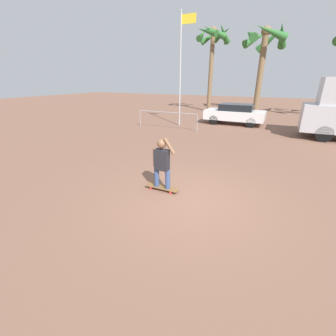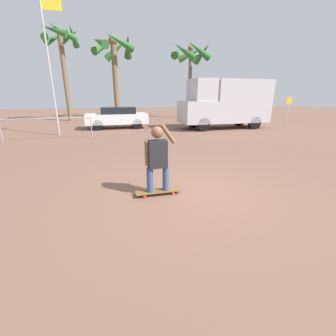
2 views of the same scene
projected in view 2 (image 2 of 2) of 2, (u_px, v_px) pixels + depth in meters
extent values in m
plane|color=brown|center=(198.00, 193.00, 5.04)|extent=(80.00, 80.00, 0.00)
cube|color=brown|center=(158.00, 191.00, 4.95)|extent=(0.99, 0.25, 0.02)
cylinder|color=red|center=(145.00, 196.00, 4.79)|extent=(0.07, 0.03, 0.07)
cylinder|color=red|center=(143.00, 193.00, 4.98)|extent=(0.07, 0.03, 0.07)
cylinder|color=red|center=(173.00, 193.00, 4.95)|extent=(0.07, 0.03, 0.07)
cylinder|color=red|center=(171.00, 190.00, 5.15)|extent=(0.07, 0.03, 0.07)
cylinder|color=#384C7A|center=(150.00, 180.00, 4.82)|extent=(0.14, 0.14, 0.54)
cylinder|color=#384C7A|center=(166.00, 178.00, 4.91)|extent=(0.14, 0.14, 0.54)
cube|color=#232328|center=(158.00, 154.00, 4.70)|extent=(0.39, 0.22, 0.58)
sphere|color=brown|center=(157.00, 132.00, 4.56)|extent=(0.25, 0.25, 0.25)
cylinder|color=brown|center=(147.00, 153.00, 4.63)|extent=(0.09, 0.09, 0.52)
cylinder|color=brown|center=(168.00, 134.00, 4.63)|extent=(0.34, 0.09, 0.43)
cylinder|color=black|center=(204.00, 124.00, 13.82)|extent=(0.82, 0.28, 0.82)
cylinder|color=black|center=(193.00, 121.00, 15.49)|extent=(0.82, 0.28, 0.82)
cylinder|color=black|center=(254.00, 123.00, 14.76)|extent=(0.82, 0.28, 0.82)
cylinder|color=black|center=(239.00, 120.00, 16.42)|extent=(0.82, 0.28, 0.82)
cube|color=#BCBCC1|center=(197.00, 112.00, 14.42)|extent=(2.06, 2.10, 1.37)
cube|color=black|center=(191.00, 108.00, 14.24)|extent=(0.04, 1.78, 0.68)
cube|color=#BCBCC1|center=(238.00, 101.00, 14.98)|extent=(3.82, 2.10, 2.68)
cube|color=#BCBCC1|center=(202.00, 90.00, 14.09)|extent=(1.44, 1.93, 1.31)
cylinder|color=black|center=(98.00, 125.00, 14.18)|extent=(0.65, 0.22, 0.65)
cylinder|color=black|center=(98.00, 123.00, 15.56)|extent=(0.65, 0.22, 0.65)
cylinder|color=black|center=(137.00, 124.00, 14.82)|extent=(0.65, 0.22, 0.65)
cylinder|color=black|center=(134.00, 122.00, 16.20)|extent=(0.65, 0.22, 0.65)
cube|color=white|center=(117.00, 118.00, 15.09)|extent=(4.02, 1.73, 0.64)
cube|color=black|center=(118.00, 110.00, 14.95)|extent=(2.21, 1.52, 0.43)
cylinder|color=brown|center=(190.00, 85.00, 21.59)|extent=(0.33, 0.33, 6.29)
sphere|color=brown|center=(191.00, 48.00, 20.63)|extent=(0.53, 0.53, 0.53)
cone|color=#2D6B2D|center=(202.00, 53.00, 21.23)|extent=(1.09, 2.61, 1.77)
cone|color=#2D6B2D|center=(190.00, 54.00, 21.90)|extent=(2.65, 1.53, 1.61)
cone|color=#2D6B2D|center=(178.00, 52.00, 21.05)|extent=(1.96, 2.55, 1.57)
cone|color=#2D6B2D|center=(185.00, 51.00, 19.74)|extent=(2.19, 2.26, 1.99)
cone|color=#2D6B2D|center=(199.00, 50.00, 19.69)|extent=(2.64, 1.27, 1.70)
cylinder|color=brown|center=(116.00, 81.00, 21.75)|extent=(0.54, 0.54, 6.97)
sphere|color=brown|center=(113.00, 41.00, 20.69)|extent=(0.86, 0.86, 0.86)
cone|color=#2D6B2D|center=(128.00, 46.00, 21.07)|extent=(0.96, 2.72, 2.07)
cone|color=#2D6B2D|center=(116.00, 50.00, 22.12)|extent=(2.66, 1.36, 2.28)
cone|color=#2D6B2D|center=(103.00, 46.00, 21.49)|extent=(2.54, 2.38, 1.86)
cone|color=#2D6B2D|center=(99.00, 42.00, 19.99)|extent=(1.74, 2.86, 1.56)
cone|color=#2D6B2D|center=(120.00, 41.00, 19.77)|extent=(2.85, 1.76, 1.62)
cylinder|color=brown|center=(65.00, 78.00, 18.85)|extent=(0.39, 0.39, 7.03)
sphere|color=brown|center=(59.00, 31.00, 17.78)|extent=(0.63, 0.63, 0.63)
cone|color=#2D6B2D|center=(73.00, 36.00, 18.00)|extent=(0.87, 2.08, 1.59)
cone|color=#2D6B2D|center=(69.00, 37.00, 18.76)|extent=(2.06, 1.67, 1.26)
cone|color=#2D6B2D|center=(56.00, 37.00, 18.59)|extent=(2.08, 1.44, 1.52)
cone|color=#2D6B2D|center=(45.00, 33.00, 17.55)|extent=(0.69, 2.11, 1.41)
cone|color=#2D6B2D|center=(53.00, 30.00, 16.86)|extent=(2.19, 1.14, 1.15)
cone|color=#2D6B2D|center=(63.00, 31.00, 17.08)|extent=(2.16, 1.30, 1.35)
cylinder|color=#B7B7BC|center=(50.00, 70.00, 11.50)|extent=(0.09, 0.09, 6.68)
cube|color=yellow|center=(52.00, 4.00, 10.73)|extent=(0.90, 0.02, 0.51)
cylinder|color=#B7B7BC|center=(287.00, 113.00, 15.29)|extent=(0.06, 0.06, 2.03)
cube|color=gold|center=(289.00, 100.00, 15.04)|extent=(0.44, 0.02, 0.44)
cylinder|color=#99999E|center=(46.00, 119.00, 10.79)|extent=(4.03, 0.05, 0.05)
cylinder|color=#99999E|center=(1.00, 131.00, 10.43)|extent=(0.04, 0.04, 1.05)
cylinder|color=#99999E|center=(91.00, 128.00, 11.47)|extent=(0.04, 0.04, 1.05)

